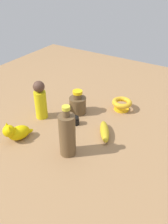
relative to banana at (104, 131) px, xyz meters
name	(u,v)px	position (x,y,z in m)	size (l,w,h in m)	color
ground	(84,123)	(0.13, -0.03, -0.02)	(2.00, 2.00, 0.00)	#936D47
banana	(104,131)	(0.00, 0.00, 0.00)	(0.16, 0.04, 0.04)	#B6991C
nail_polish_jar	(75,121)	(0.17, 0.00, 0.00)	(0.04, 0.04, 0.04)	black
bottle_short	(78,104)	(0.22, -0.10, 0.03)	(0.09, 0.09, 0.13)	brown
bottle_tall	(67,134)	(0.08, 0.20, 0.08)	(0.07, 0.07, 0.24)	brown
cat_figurine	(16,132)	(0.33, 0.25, 0.02)	(0.10, 0.14, 0.10)	#D7B505
bowl	(122,104)	(0.03, -0.26, 0.02)	(0.11, 0.11, 0.06)	yellow
person_figure_adult	(40,100)	(0.36, 0.04, 0.08)	(0.09, 0.09, 0.21)	yellow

